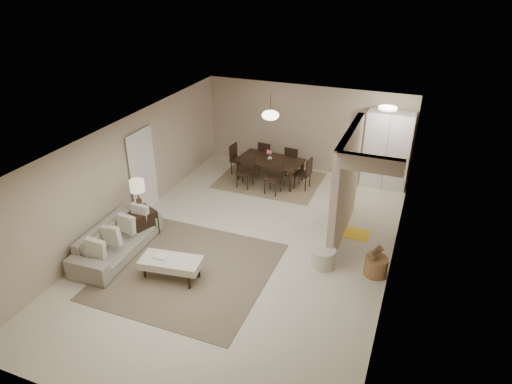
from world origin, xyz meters
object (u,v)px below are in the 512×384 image
at_px(ottoman_bench, 171,263).
at_px(side_table, 142,223).
at_px(pantry_cabinet, 387,150).
at_px(round_pouf, 323,258).
at_px(sofa, 117,240).
at_px(dining_table, 270,170).
at_px(wicker_basket, 376,266).

xyz_separation_m(ottoman_bench, side_table, (-1.43, 1.13, -0.04)).
relative_size(pantry_cabinet, round_pouf, 4.19).
bearing_deg(sofa, pantry_cabinet, -44.23).
height_order(pantry_cabinet, sofa, pantry_cabinet).
bearing_deg(side_table, round_pouf, 4.46).
distance_m(sofa, dining_table, 4.87).
relative_size(round_pouf, dining_table, 0.28).
height_order(sofa, side_table, sofa).
bearing_deg(wicker_basket, pantry_cabinet, 95.51).
xyz_separation_m(sofa, round_pouf, (4.16, 1.16, -0.14)).
relative_size(ottoman_bench, wicker_basket, 2.74).
relative_size(pantry_cabinet, ottoman_bench, 1.68).
relative_size(ottoman_bench, round_pouf, 2.50).
bearing_deg(pantry_cabinet, sofa, -131.61).
bearing_deg(sofa, round_pouf, -77.11).
bearing_deg(round_pouf, wicker_basket, 5.50).
bearing_deg(round_pouf, dining_table, 125.15).
bearing_deg(ottoman_bench, sofa, 160.58).
height_order(side_table, wicker_basket, side_table).
distance_m(side_table, dining_table, 4.09).
height_order(ottoman_bench, round_pouf, ottoman_bench).
bearing_deg(sofa, dining_table, -24.02).
distance_m(sofa, wicker_basket, 5.35).
bearing_deg(ottoman_bench, round_pouf, 20.54).
height_order(sofa, wicker_basket, sofa).
distance_m(ottoman_bench, round_pouf, 3.05).
bearing_deg(side_table, sofa, -93.43).
bearing_deg(round_pouf, sofa, -164.48).
height_order(ottoman_bench, side_table, side_table).
bearing_deg(dining_table, ottoman_bench, -86.84).
bearing_deg(round_pouf, side_table, -175.54).
height_order(side_table, round_pouf, side_table).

